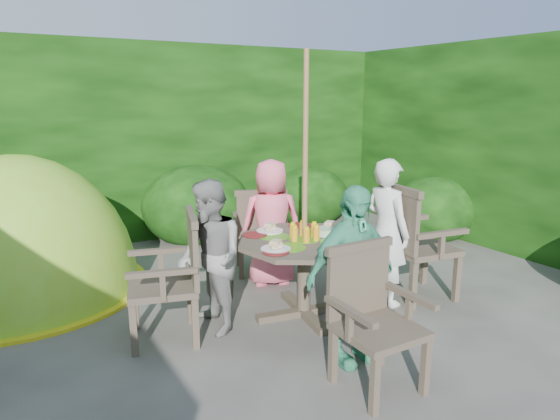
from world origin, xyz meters
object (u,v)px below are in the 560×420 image
patio_table (305,251)px  garden_chair_right (413,241)px  child_front (351,276)px  dome_tent (24,292)px  child_right (386,232)px  garden_chair_front (372,315)px  child_back (271,223)px  child_left (211,258)px  garden_chair_back (260,230)px  garden_chair_left (173,276)px  parasol_pole (305,190)px

patio_table → garden_chair_right: 1.08m
child_front → dome_tent: dome_tent is taller
patio_table → child_right: child_right is taller
child_right → dome_tent: bearing=51.6°
patio_table → garden_chair_front: size_ratio=1.51×
child_back → child_right: bearing=144.2°
child_left → garden_chair_right: bearing=79.1°
dome_tent → garden_chair_back: bearing=-27.8°
garden_chair_back → garden_chair_right: bearing=148.3°
garden_chair_left → child_front: child_front is taller
child_left → child_back: (0.92, 0.66, 0.02)m
patio_table → child_right: (0.78, -0.13, 0.09)m
garden_chair_left → child_left: bearing=98.3°
garden_chair_front → dome_tent: dome_tent is taller
garden_chair_right → child_front: 1.35m
child_back → child_front: 1.60m
patio_table → child_back: 0.80m
child_right → dome_tent: 3.49m
parasol_pole → garden_chair_left: size_ratio=2.31×
garden_chair_front → dome_tent: (-1.85, 2.89, -0.47)m
parasol_pole → garden_chair_back: 1.27m
child_front → dome_tent: 3.28m
garden_chair_back → garden_chair_left: bearing=59.1°
patio_table → child_front: 0.80m
garden_chair_back → dome_tent: dome_tent is taller
child_front → dome_tent: bearing=124.3°
patio_table → garden_chair_left: size_ratio=1.41×
child_back → garden_chair_left: bearing=45.6°
patio_table → garden_chair_back: (0.16, 1.09, -0.09)m
parasol_pole → child_back: parasol_pole is taller
child_right → child_back: bearing=31.4°
parasol_pole → garden_chair_back: parasol_pole is taller
parasol_pole → garden_chair_back: size_ratio=2.46×
garden_chair_front → child_back: bearing=80.5°
garden_chair_right → child_front: (-1.21, -0.61, 0.09)m
patio_table → child_right: size_ratio=1.02×
child_back → child_front: size_ratio=0.99×
parasol_pole → garden_chair_left: parasol_pole is taller
patio_table → child_left: (-0.79, 0.13, 0.04)m
garden_chair_left → child_front: (0.95, -0.96, 0.13)m
garden_chair_back → dome_tent: size_ratio=0.34×
child_front → dome_tent: size_ratio=0.48×
child_left → dome_tent: 2.18m
parasol_pole → child_left: (-0.79, 0.13, -0.49)m
parasol_pole → child_right: (0.79, -0.13, -0.44)m
garden_chair_front → child_front: child_front is taller
garden_chair_right → garden_chair_left: bearing=90.1°
child_right → child_back: (-0.66, 0.92, -0.03)m
garden_chair_back → child_front: 1.91m
garden_chair_left → child_left: 0.31m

